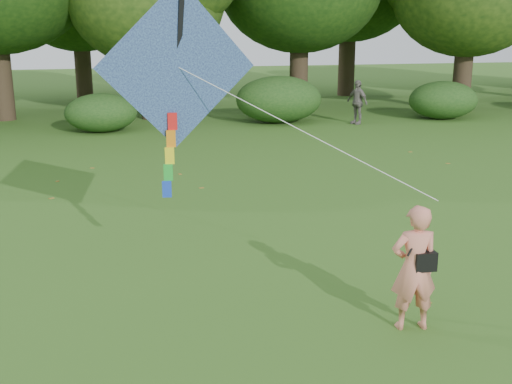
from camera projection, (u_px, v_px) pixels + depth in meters
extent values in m
plane|color=#265114|center=(388.00, 332.00, 8.62)|extent=(100.00, 100.00, 0.00)
imported|color=#DE7E68|center=(414.00, 268.00, 8.52)|extent=(0.67, 0.48, 1.74)
imported|color=slate|center=(357.00, 102.00, 25.52)|extent=(0.84, 1.11, 1.75)
cube|color=black|center=(424.00, 261.00, 8.48)|extent=(0.30, 0.20, 0.26)
cylinder|color=black|center=(418.00, 238.00, 8.36)|extent=(0.33, 0.14, 0.47)
cube|color=#233198|center=(178.00, 67.00, 9.33)|extent=(2.39, 0.62, 2.43)
cube|color=black|center=(177.00, 67.00, 9.36)|extent=(0.25, 0.47, 2.21)
cylinder|color=white|center=(300.00, 130.00, 8.81)|extent=(3.11, 2.25, 1.61)
cube|color=red|center=(172.00, 121.00, 9.54)|extent=(0.14, 0.06, 0.26)
cube|color=orange|center=(171.00, 139.00, 9.60)|extent=(0.14, 0.06, 0.26)
cube|color=yellow|center=(170.00, 156.00, 9.66)|extent=(0.14, 0.06, 0.26)
cube|color=green|center=(168.00, 173.00, 9.73)|extent=(0.14, 0.06, 0.26)
cube|color=blue|center=(167.00, 189.00, 9.79)|extent=(0.14, 0.06, 0.26)
cylinder|color=#3A2D1E|center=(1.00, 73.00, 26.29)|extent=(0.88, 0.88, 3.85)
cylinder|color=#3A2D1E|center=(150.00, 81.00, 26.67)|extent=(0.80, 0.80, 3.15)
cylinder|color=#3A2D1E|center=(299.00, 69.00, 29.92)|extent=(0.86, 0.86, 3.67)
cylinder|color=#3A2D1E|center=(463.00, 73.00, 29.03)|extent=(0.83, 0.83, 3.43)
cylinder|color=#3A2D1E|center=(83.00, 66.00, 33.09)|extent=(0.84, 0.84, 3.50)
cylinder|color=#3A2D1E|center=(347.00, 58.00, 34.94)|extent=(0.90, 0.90, 4.02)
ellipsoid|color=#264919|center=(101.00, 113.00, 23.75)|extent=(2.66, 2.09, 1.42)
ellipsoid|color=#264919|center=(279.00, 99.00, 25.88)|extent=(3.50, 2.75, 1.88)
ellipsoid|color=#264919|center=(443.00, 100.00, 26.88)|extent=(2.94, 2.31, 1.58)
cube|color=olive|center=(201.00, 188.00, 15.96)|extent=(0.13, 0.10, 0.01)
cube|color=olive|center=(410.00, 152.00, 20.28)|extent=(0.12, 0.09, 0.01)
cube|color=olive|center=(180.00, 174.00, 17.38)|extent=(0.10, 0.13, 0.01)
cube|color=olive|center=(51.00, 198.00, 15.02)|extent=(0.14, 0.14, 0.01)
cube|color=olive|center=(57.00, 181.00, 16.60)|extent=(0.11, 0.14, 0.01)
cube|color=olive|center=(92.00, 168.00, 18.08)|extent=(0.14, 0.12, 0.01)
cube|color=olive|center=(448.00, 163.00, 18.66)|extent=(0.12, 0.08, 0.01)
cube|color=olive|center=(427.00, 302.00, 9.51)|extent=(0.12, 0.14, 0.01)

